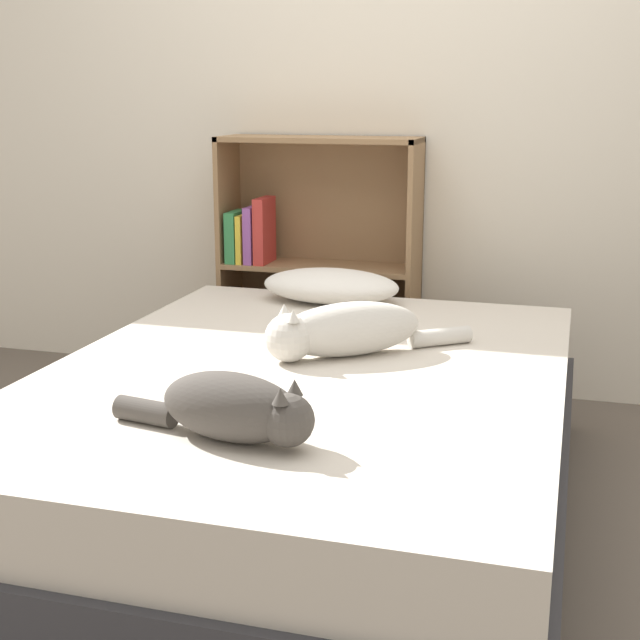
{
  "coord_description": "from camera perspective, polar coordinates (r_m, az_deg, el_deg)",
  "views": [
    {
      "loc": [
        0.69,
        -2.23,
        1.18
      ],
      "look_at": [
        0.0,
        0.14,
        0.55
      ],
      "focal_mm": 50.0,
      "sensor_mm": 36.0,
      "label": 1
    }
  ],
  "objects": [
    {
      "name": "ground_plane",
      "position": [
        2.62,
        -0.89,
        -12.51
      ],
      "size": [
        8.0,
        8.0,
        0.0
      ],
      "primitive_type": "plane",
      "color": "brown"
    },
    {
      "name": "wall_back",
      "position": [
        3.61,
        5.36,
        15.34
      ],
      "size": [
        8.0,
        0.06,
        2.5
      ],
      "color": "silver",
      "rests_on": "ground_plane"
    },
    {
      "name": "bed",
      "position": [
        2.53,
        -0.91,
        -8.01
      ],
      "size": [
        1.42,
        1.9,
        0.45
      ],
      "color": "#333338",
      "rests_on": "ground_plane"
    },
    {
      "name": "pillow",
      "position": [
        3.2,
        0.69,
        2.2
      ],
      "size": [
        0.5,
        0.28,
        0.12
      ],
      "color": "white",
      "rests_on": "bed"
    },
    {
      "name": "cat_light",
      "position": [
        2.53,
        1.37,
        -0.7
      ],
      "size": [
        0.54,
        0.44,
        0.16
      ],
      "rotation": [
        0.0,
        0.0,
        3.79
      ],
      "color": "beige",
      "rests_on": "bed"
    },
    {
      "name": "cat_dark",
      "position": [
        1.93,
        -5.48,
        -5.68
      ],
      "size": [
        0.5,
        0.21,
        0.15
      ],
      "rotation": [
        0.0,
        0.0,
        6.11
      ],
      "color": "#47423D",
      "rests_on": "bed"
    },
    {
      "name": "bookshelf",
      "position": [
        3.62,
        -0.35,
        3.83
      ],
      "size": [
        0.79,
        0.26,
        1.02
      ],
      "color": "#8E6B47",
      "rests_on": "ground_plane"
    }
  ]
}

